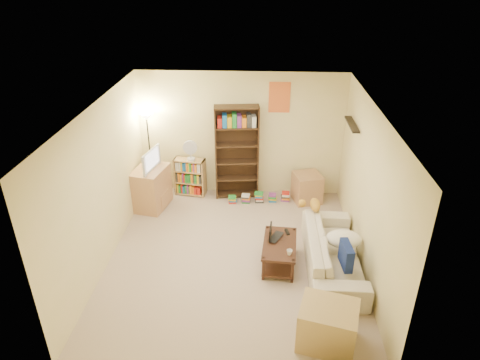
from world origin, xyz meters
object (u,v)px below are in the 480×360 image
object	(u,v)px
tall_bookshelf	(237,150)
laptop	(279,238)
tabby_cat	(313,205)
end_cabinet	(328,325)
sofa	(333,252)
mug	(289,252)
tv_stand	(151,188)
side_table	(307,188)
coffee_table	(279,251)
floor_lamp	(148,131)
television	(148,160)
short_bookshelf	(190,177)
desk_fan	(190,149)

from	to	relation	value
tall_bookshelf	laptop	bearing A→B (deg)	-75.70
tabby_cat	end_cabinet	xyz separation A→B (m)	(-0.01, -2.29, -0.39)
sofa	mug	distance (m)	0.75
tv_stand	side_table	distance (m)	3.06
coffee_table	floor_lamp	distance (m)	3.54
mug	side_table	bearing A→B (deg)	78.72
television	tall_bookshelf	bearing A→B (deg)	-59.92
tall_bookshelf	coffee_table	bearing A→B (deg)	-76.29
tv_stand	short_bookshelf	size ratio (longest dim) A/B	1.03
tabby_cat	end_cabinet	bearing A→B (deg)	-90.20
coffee_table	desk_fan	xyz separation A→B (m)	(-1.71, 2.16, 0.76)
tabby_cat	side_table	world-z (taller)	tabby_cat
laptop	tall_bookshelf	world-z (taller)	tall_bookshelf
tv_stand	tall_bookshelf	xyz separation A→B (m)	(1.63, 0.53, 0.60)
laptop	side_table	world-z (taller)	side_table
laptop	mug	bearing A→B (deg)	-133.82
tv_stand	end_cabinet	world-z (taller)	tv_stand
tall_bookshelf	tabby_cat	bearing A→B (deg)	-53.24
desk_fan	side_table	distance (m)	2.43
mug	side_table	xyz separation A→B (m)	(0.47, 2.36, -0.16)
floor_lamp	side_table	distance (m)	3.32
tabby_cat	floor_lamp	xyz separation A→B (m)	(-3.09, 1.46, 0.70)
end_cabinet	short_bookshelf	bearing A→B (deg)	121.61
sofa	television	distance (m)	3.74
laptop	television	distance (m)	2.94
television	desk_fan	size ratio (longest dim) A/B	1.65
end_cabinet	side_table	bearing A→B (deg)	89.18
tall_bookshelf	desk_fan	bearing A→B (deg)	176.40
short_bookshelf	side_table	xyz separation A→B (m)	(2.36, -0.14, -0.10)
laptop	desk_fan	bearing A→B (deg)	65.16
tall_bookshelf	floor_lamp	distance (m)	1.77
television	tall_bookshelf	distance (m)	1.71
television	side_table	bearing A→B (deg)	-70.52
tv_stand	short_bookshelf	xyz separation A→B (m)	(0.67, 0.53, -0.01)
tabby_cat	short_bookshelf	distance (m)	2.75
tv_stand	desk_fan	bearing A→B (deg)	46.17
mug	end_cabinet	bearing A→B (deg)	-71.50
coffee_table	mug	xyz separation A→B (m)	(0.13, -0.29, 0.19)
television	tall_bookshelf	xyz separation A→B (m)	(1.63, 0.53, -0.00)
tv_stand	end_cabinet	xyz separation A→B (m)	(2.98, -3.22, -0.12)
sofa	coffee_table	distance (m)	0.83
tall_bookshelf	desk_fan	size ratio (longest dim) A/B	4.51
laptop	end_cabinet	distance (m)	1.75
side_table	end_cabinet	size ratio (longest dim) A/B	0.84
desk_fan	end_cabinet	size ratio (longest dim) A/B	0.61
sofa	tv_stand	size ratio (longest dim) A/B	2.53
tabby_cat	television	size ratio (longest dim) A/B	0.67
sofa	short_bookshelf	distance (m)	3.42
coffee_table	side_table	world-z (taller)	side_table
tabby_cat	coffee_table	world-z (taller)	tabby_cat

